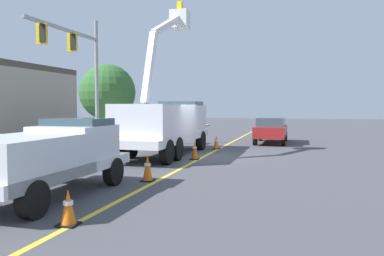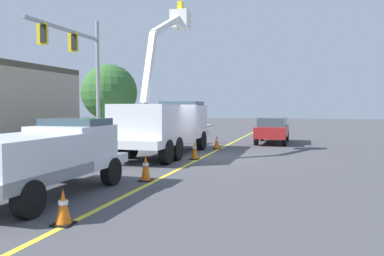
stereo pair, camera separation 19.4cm
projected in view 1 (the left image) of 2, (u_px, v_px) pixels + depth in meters
ground at (204, 157)px, 18.47m from camera, size 120.00×120.00×0.00m
sidewalk_far_side at (52, 150)px, 20.76m from camera, size 60.08×5.25×0.12m
lane_centre_stripe at (204, 157)px, 18.47m from camera, size 49.99×1.53×0.01m
utility_bucket_truck at (166, 122)px, 19.10m from camera, size 8.27×2.77×7.77m
service_pickup_truck at (48, 155)px, 10.23m from camera, size 5.66×2.31×2.06m
passing_minivan at (271, 128)px, 25.30m from camera, size 4.85×2.06×1.69m
traffic_cone_leading at (68, 208)px, 7.81m from camera, size 0.40×0.40×0.75m
traffic_cone_mid_front at (148, 168)px, 12.44m from camera, size 0.40×0.40×0.87m
traffic_cone_mid_rear at (195, 150)px, 17.55m from camera, size 0.40×0.40×0.87m
traffic_cone_trailing at (216, 142)px, 21.84m from camera, size 0.40×0.40×0.79m
traffic_signal_mast at (80, 60)px, 21.36m from camera, size 6.45×0.63×7.53m
street_tree_right at (108, 92)px, 29.17m from camera, size 4.24×4.24×5.61m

